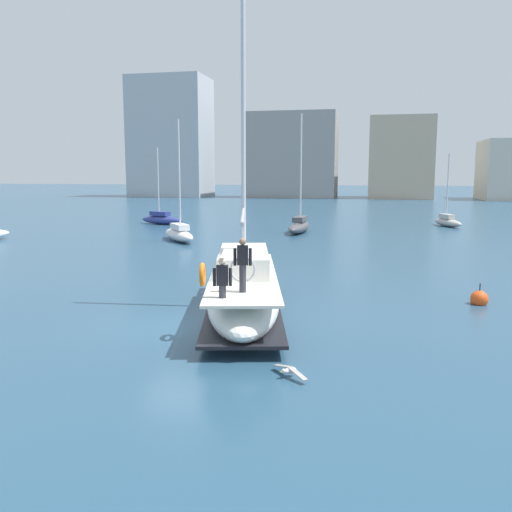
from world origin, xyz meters
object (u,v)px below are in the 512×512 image
object	(u,v)px
main_sailboat	(244,290)
moored_sloop_near	(299,225)
moored_cutter_left	(162,219)
seagull	(289,370)
moored_catamaran	(448,221)
mooring_buoy	(479,299)
moored_sloop_far	(179,233)

from	to	relation	value
main_sailboat	moored_sloop_near	xyz separation A→B (m)	(-1.73, 26.70, -0.27)
moored_cutter_left	seagull	xyz separation A→B (m)	(18.00, -36.68, -0.37)
moored_catamaran	mooring_buoy	xyz separation A→B (m)	(-2.58, -31.41, -0.30)
main_sailboat	moored_sloop_near	distance (m)	26.75
moored_sloop_near	mooring_buoy	xyz separation A→B (m)	(9.99, -23.20, -0.43)
main_sailboat	moored_sloop_far	distance (m)	21.54
moored_cutter_left	seagull	world-z (taller)	moored_cutter_left
main_sailboat	mooring_buoy	world-z (taller)	main_sailboat
moored_sloop_far	moored_catamaran	world-z (taller)	moored_sloop_far
moored_cutter_left	seagull	distance (m)	40.86
moored_sloop_far	seagull	xyz separation A→B (m)	(11.89, -24.75, -0.41)
moored_sloop_near	mooring_buoy	world-z (taller)	moored_sloop_near
moored_sloop_near	seagull	xyz separation A→B (m)	(4.17, -32.10, -0.45)
moored_sloop_far	moored_cutter_left	world-z (taller)	moored_sloop_far
moored_catamaran	mooring_buoy	bearing A→B (deg)	-94.70
main_sailboat	moored_sloop_near	bearing A→B (deg)	93.70
main_sailboat	seagull	bearing A→B (deg)	-65.70
moored_sloop_near	seagull	world-z (taller)	moored_sloop_near
moored_sloop_near	moored_catamaran	world-z (taller)	moored_sloop_near
main_sailboat	moored_cutter_left	xyz separation A→B (m)	(-15.56, 31.27, -0.36)
moored_catamaran	moored_cutter_left	size ratio (longest dim) A/B	0.92
moored_sloop_far	mooring_buoy	size ratio (longest dim) A/B	9.24
moored_catamaran	seagull	world-z (taller)	moored_catamaran
moored_catamaran	moored_sloop_near	bearing A→B (deg)	-146.87
seagull	mooring_buoy	size ratio (longest dim) A/B	1.06
mooring_buoy	main_sailboat	bearing A→B (deg)	-157.08
moored_catamaran	moored_cutter_left	xyz separation A→B (m)	(-26.41, -3.63, 0.05)
moored_sloop_far	seagull	size ratio (longest dim) A/B	8.75
main_sailboat	moored_cutter_left	bearing A→B (deg)	116.45
main_sailboat	seagull	distance (m)	5.97
moored_sloop_near	moored_sloop_far	size ratio (longest dim) A/B	1.12
moored_sloop_near	moored_cutter_left	distance (m)	14.57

